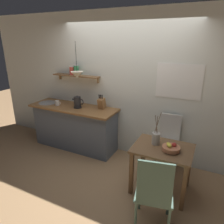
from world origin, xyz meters
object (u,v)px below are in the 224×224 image
dining_table (162,156)px  twig_vase (156,138)px  dining_chair_far (168,140)px  electric_kettle (78,102)px  pendant_lamp (77,74)px  knife_block (102,103)px  fruit_bowl (171,148)px  coffee_mug_by_sink (57,103)px  dining_chair_near (154,192)px

dining_table → twig_vase: bearing=154.0°
dining_chair_far → electric_kettle: 1.85m
pendant_lamp → twig_vase: bearing=-14.2°
knife_block → pendant_lamp: (-0.40, -0.19, 0.56)m
fruit_bowl → coffee_mug_by_sink: bearing=168.3°
dining_chair_far → twig_vase: twig_vase is taller
dining_table → pendant_lamp: (-1.77, 0.48, 0.99)m
dining_table → electric_kettle: 1.95m
twig_vase → coffee_mug_by_sink: size_ratio=3.93×
dining_chair_near → knife_block: (-1.46, 1.42, 0.47)m
dining_chair_near → knife_block: knife_block is taller
dining_chair_far → pendant_lamp: size_ratio=1.52×
knife_block → pendant_lamp: pendant_lamp is taller
dining_chair_near → knife_block: 2.09m
dining_chair_near → dining_chair_far: size_ratio=1.04×
dining_table → dining_chair_far: (-0.04, 0.66, -0.05)m
electric_kettle → dining_chair_far: bearing=4.5°
dining_chair_near → dining_chair_far: 1.41m
dining_table → twig_vase: 0.27m
dining_table → dining_chair_near: size_ratio=0.82×
dining_chair_near → dining_chair_far: dining_chair_near is taller
dining_chair_near → dining_chair_far: bearing=95.3°
dining_chair_near → coffee_mug_by_sink: dining_chair_near is taller
knife_block → coffee_mug_by_sink: knife_block is taller
fruit_bowl → knife_block: bearing=154.3°
fruit_bowl → twig_vase: 0.27m
coffee_mug_by_sink → pendant_lamp: 0.80m
electric_kettle → coffee_mug_by_sink: bearing=-172.0°
twig_vase → dining_table: bearing=-26.0°
fruit_bowl → dining_table: bearing=159.3°
knife_block → dining_chair_near: bearing=-44.2°
dining_chair_far → knife_block: (-1.33, 0.02, 0.48)m
pendant_lamp → fruit_bowl: bearing=-15.4°
electric_kettle → pendant_lamp: pendant_lamp is taller
dining_chair_far → electric_kettle: size_ratio=3.92×
knife_block → pendant_lamp: size_ratio=0.45×
coffee_mug_by_sink → pendant_lamp: bearing=2.8°
dining_chair_near → electric_kettle: size_ratio=4.06×
twig_vase → pendant_lamp: pendant_lamp is taller
fruit_bowl → coffee_mug_by_sink: (-2.40, 0.50, 0.19)m
dining_table → pendant_lamp: size_ratio=1.30×
dining_chair_far → knife_block: knife_block is taller
fruit_bowl → pendant_lamp: size_ratio=0.38×
dining_table → electric_kettle: electric_kettle is taller
dining_chair_far → coffee_mug_by_sink: size_ratio=7.61×
knife_block → coffee_mug_by_sink: bearing=-166.5°
twig_vase → electric_kettle: bearing=165.0°
dining_table → coffee_mug_by_sink: coffee_mug_by_sink is taller
dining_chair_near → fruit_bowl: dining_chair_near is taller
twig_vase → coffee_mug_by_sink: 2.20m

